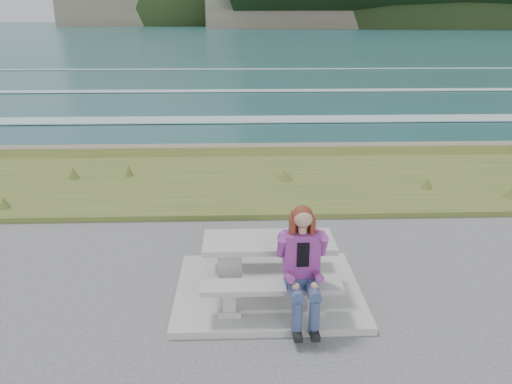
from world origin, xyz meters
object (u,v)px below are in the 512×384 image
at_px(picnic_table, 269,250).
at_px(bench_landward, 272,291).
at_px(bench_seaward, 266,244).
at_px(seated_woman, 303,282).

distance_m(picnic_table, bench_landward, 0.74).
distance_m(bench_landward, bench_seaward, 1.40).
bearing_deg(picnic_table, seated_woman, -66.19).
relative_size(bench_seaward, seated_woman, 1.20).
bearing_deg(picnic_table, bench_landward, -90.00).
distance_m(bench_landward, seated_woman, 0.45).
bearing_deg(bench_landward, seated_woman, -20.96).
height_order(picnic_table, bench_seaward, picnic_table).
relative_size(picnic_table, seated_woman, 1.20).
bearing_deg(picnic_table, bench_seaward, 90.00).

